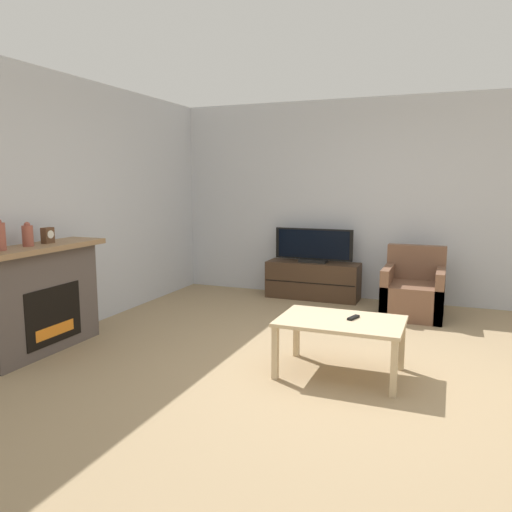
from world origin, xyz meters
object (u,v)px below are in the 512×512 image
fireplace (39,298)px  coffee_table (341,326)px  mantel_clock (48,235)px  armchair (413,293)px  mantel_vase_centre_left (28,235)px  tv_stand (313,280)px  tv (313,247)px  remote (353,318)px

fireplace → coffee_table: fireplace is taller
mantel_clock → coffee_table: size_ratio=0.15×
coffee_table → armchair: bearing=79.0°
mantel_vase_centre_left → mantel_clock: mantel_vase_centre_left is taller
tv_stand → coffee_table: tv_stand is taller
tv → armchair: size_ratio=1.31×
mantel_clock → coffee_table: (2.75, 0.34, -0.68)m
tv_stand → coffee_table: size_ratio=1.24×
tv_stand → coffee_table: 2.76m
mantel_vase_centre_left → armchair: bearing=40.9°
mantel_clock → tv_stand: (1.81, 2.93, -0.85)m
armchair → tv_stand: bearing=163.0°
remote → fireplace: bearing=-151.7°
tv_stand → remote: bearing=-67.8°
armchair → mantel_clock: bearing=-141.7°
mantel_clock → armchair: size_ratio=0.18×
tv → armchair: bearing=-16.9°
tv_stand → armchair: 1.42m
fireplace → coffee_table: 2.81m
fireplace → coffee_table: bearing=9.7°
fireplace → tv_stand: fireplace is taller
fireplace → armchair: fireplace is taller
tv → remote: tv is taller
tv_stand → armchair: (1.36, -0.42, 0.02)m
tv_stand → tv: (0.00, -0.00, 0.47)m
fireplace → mantel_vase_centre_left: size_ratio=6.12×
mantel_vase_centre_left → tv: 3.67m
mantel_vase_centre_left → tv_stand: mantel_vase_centre_left is taller
mantel_clock → tv_stand: bearing=58.2°
mantel_clock → tv_stand: mantel_clock is taller
fireplace → remote: (2.86, 0.54, -0.04)m
coffee_table → tv: bearing=109.9°
coffee_table → fireplace: bearing=-170.3°
tv → armchair: (1.36, -0.41, -0.44)m
remote → armchair: bearing=98.8°
mantel_clock → tv: size_ratio=0.14×
fireplace → remote: size_ratio=8.77×
fireplace → armchair: bearing=39.7°
fireplace → mantel_vase_centre_left: (0.02, -0.10, 0.60)m
fireplace → tv_stand: bearing=59.1°
mantel_vase_centre_left → tv_stand: size_ratio=0.18×
tv_stand → remote: tv_stand is taller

